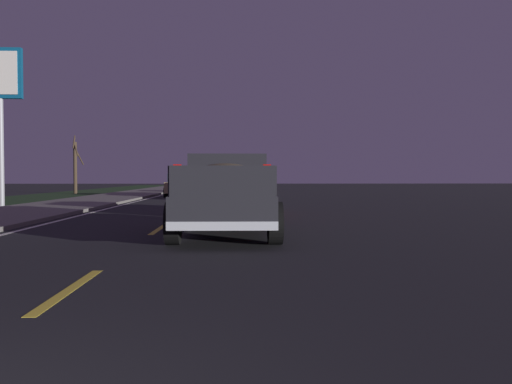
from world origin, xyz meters
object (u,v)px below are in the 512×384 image
gas_price_sign (0,88)px  pickup_truck (227,192)px  sedan_red (230,192)px  sedan_black (229,186)px  sedan_white (234,184)px  bare_tree_far (75,165)px  sedan_tan (182,185)px

gas_price_sign → pickup_truck: bearing=-137.4°
sedan_red → sedan_black: (11.50, 0.21, 0.00)m
pickup_truck → sedan_white: size_ratio=1.23×
gas_price_sign → bare_tree_far: bearing=7.6°
sedan_red → sedan_black: size_ratio=1.01×
pickup_truck → sedan_white: 27.65m
sedan_red → gas_price_sign: (4.49, 10.06, 4.43)m
pickup_truck → bare_tree_far: bearing=23.2°
pickup_truck → sedan_black: bearing=0.7°
pickup_truck → sedan_black: 17.94m
sedan_tan → gas_price_sign: gas_price_sign is taller
sedan_tan → bare_tree_far: 11.34m
sedan_white → sedan_black: same height
sedan_black → sedan_white: bearing=-1.5°
pickup_truck → gas_price_sign: 15.44m
sedan_tan → sedan_white: size_ratio=1.00×
sedan_black → bare_tree_far: 16.64m
pickup_truck → sedan_tan: (22.48, 3.37, -0.20)m
sedan_white → bare_tree_far: bare_tree_far is taller
pickup_truck → gas_price_sign: bearing=42.6°
sedan_tan → sedan_white: 6.20m
sedan_red → sedan_white: size_ratio=1.00×
sedan_red → gas_price_sign: size_ratio=0.64×
pickup_truck → sedan_tan: size_ratio=1.23×
sedan_white → sedan_black: size_ratio=1.01×
pickup_truck → sedan_black: size_ratio=1.24×
sedan_white → bare_tree_far: bearing=83.5°
sedan_tan → sedan_black: 5.53m
gas_price_sign → sedan_white: bearing=-31.1°
sedan_tan → sedan_black: bearing=-145.2°
sedan_tan → gas_price_sign: (-11.55, 6.69, 4.43)m
sedan_red → sedan_tan: size_ratio=1.00×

